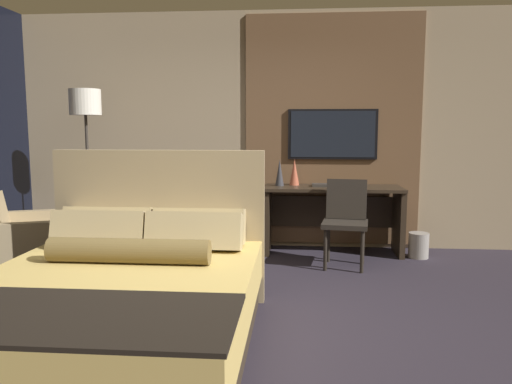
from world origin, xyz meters
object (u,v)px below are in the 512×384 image
Objects in this scene: tv at (333,134)px; armchair_by_window at (27,247)px; bed at (121,299)px; book at (322,185)px; floor_lamp at (86,116)px; desk_chair at (346,214)px; vase_short at (294,172)px; desk at (333,209)px; vase_tall at (280,173)px; waste_bin at (419,245)px.

armchair_by_window is (-3.04, -1.38, -1.08)m from tv.
bed is 3.05m from book.
floor_lamp is 2.74m from book.
desk_chair is 2.98× the size of vase_short.
desk_chair is at bearing -82.81° from tv.
floor_lamp is (0.31, 0.78, 1.29)m from armchair_by_window.
book is at bearing -117.70° from tv.
desk is at bearing -90.63° from armchair_by_window.
tv is at bearing 105.76° from desk_chair.
armchair_by_window is 2.77m from vase_tall.
desk_chair is 1.01m from waste_bin.
bed is 2.08× the size of tv.
book is at bearing -2.99° from vase_tall.
desk_chair reaches higher than desk.
floor_lamp reaches higher than book.
vase_tall is (-0.61, -0.22, -0.44)m from tv.
floor_lamp is (-2.73, -0.37, 1.05)m from desk.
vase_short is (-0.54, 0.64, 0.38)m from desk_chair.
tv is at bearing 19.79° from vase_tall.
floor_lamp reaches higher than vase_short.
book is (-0.13, -0.25, -0.57)m from tv.
desk_chair is 0.87× the size of armchair_by_window.
desk_chair is 0.92m from vase_short.
waste_bin is (0.94, -0.40, -1.22)m from tv.
floor_lamp reaches higher than vase_tall.
desk_chair is at bearing -79.81° from desk.
tv reaches higher than book.
armchair_by_window is at bearing -154.40° from vase_tall.
vase_tall is at bearing 70.90° from bed.
bed is 2.91m from vase_tall.
bed is 7.74× the size of waste_bin.
vase_short reaches higher than desk.
vase_tall reaches higher than desk.
tv is at bearing 12.37° from floor_lamp.
waste_bin is at bearing -23.11° from tv.
vase_short is at bearing 138.92° from desk_chair.
floor_lamp is at bearing -169.88° from vase_tall.
bed is 2.10× the size of armchair_by_window.
bed is 2.88m from floor_lamp.
floor_lamp is 2.24m from vase_tall.
desk_chair is 0.63m from book.
vase_short reaches higher than waste_bin.
desk is 5.13× the size of vase_short.
armchair_by_window is 3.41× the size of vase_short.
tv is 1.60m from waste_bin.
armchair_by_window is at bearing -160.51° from desk_chair.
armchair_by_window is 3.16m from book.
tv is 1.16× the size of desk_chair.
floor_lamp is (-2.73, -0.60, 0.20)m from tv.
desk is at bearing -1.04° from vase_tall.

